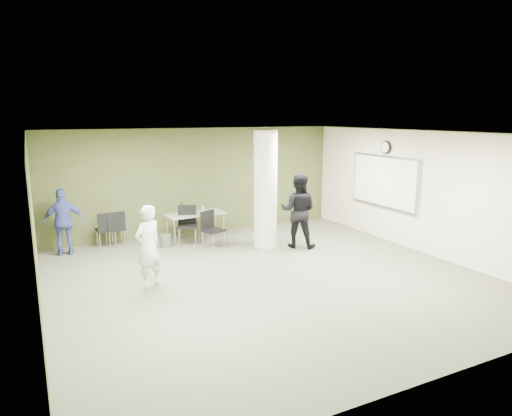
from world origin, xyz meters
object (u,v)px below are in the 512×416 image
chair_back_left (116,226)px  man_blue (64,222)px  man_black (298,211)px  woman_white (148,246)px  folding_table (195,215)px

chair_back_left → man_blue: size_ratio=0.57×
man_black → man_blue: bearing=20.2°
woman_white → man_blue: bearing=-92.9°
woman_white → folding_table: bearing=-151.0°
woman_white → man_blue: size_ratio=1.00×
folding_table → man_blue: size_ratio=0.99×
man_blue → woman_white: bearing=119.3°
folding_table → chair_back_left: size_ratio=1.74×
folding_table → chair_back_left: bearing=166.1°
folding_table → woman_white: bearing=-128.8°
man_black → man_blue: (-5.07, 1.82, -0.13)m
folding_table → man_black: size_ratio=0.85×
folding_table → chair_back_left: (-1.91, 0.31, -0.14)m
man_black → folding_table: bearing=0.2°
chair_back_left → woman_white: 2.99m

